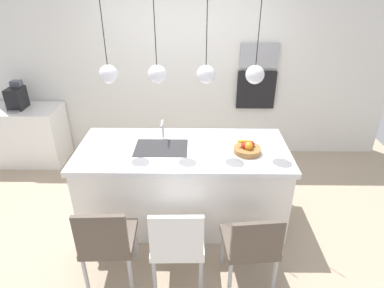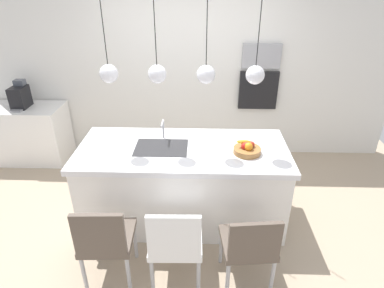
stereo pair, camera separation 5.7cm
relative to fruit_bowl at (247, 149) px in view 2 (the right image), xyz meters
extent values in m
plane|color=tan|center=(-0.67, 0.09, -0.96)|extent=(6.60, 6.60, 0.00)
cube|color=silver|center=(-0.67, 1.74, 0.34)|extent=(6.00, 0.10, 2.60)
cube|color=white|center=(-0.67, 0.09, -0.53)|extent=(2.19, 0.93, 0.85)
cube|color=white|center=(-0.67, 0.09, -0.08)|extent=(2.25, 0.99, 0.06)
cube|color=#2D2D30|center=(-0.90, 0.09, -0.05)|extent=(0.56, 0.40, 0.02)
cylinder|color=silver|center=(-0.90, 0.33, 0.06)|extent=(0.02, 0.02, 0.22)
cylinder|color=silver|center=(-0.90, 0.25, 0.16)|extent=(0.02, 0.16, 0.02)
cylinder|color=#9E6B38|center=(0.00, 0.00, -0.02)|extent=(0.28, 0.28, 0.06)
sphere|color=#B22D1E|center=(-0.01, 0.00, 0.04)|extent=(0.08, 0.08, 0.08)
sphere|color=red|center=(-0.03, -0.01, 0.04)|extent=(0.07, 0.07, 0.07)
sphere|color=#B22D1E|center=(0.05, 0.03, 0.04)|extent=(0.07, 0.07, 0.07)
sphere|color=orange|center=(0.01, -0.03, 0.04)|extent=(0.09, 0.09, 0.09)
ellipsoid|color=yellow|center=(-0.03, 0.04, 0.06)|extent=(0.19, 0.10, 0.08)
cube|color=white|center=(-3.07, 1.37, -0.53)|extent=(1.10, 0.60, 0.85)
cube|color=black|center=(-3.07, 1.37, 0.04)|extent=(0.20, 0.28, 0.30)
cube|color=gray|center=(-3.07, 1.20, -0.10)|extent=(0.16, 0.08, 0.02)
cube|color=#4C515B|center=(-3.07, 1.45, 0.23)|extent=(0.14, 0.11, 0.08)
cube|color=#9E9EA3|center=(0.35, 1.67, 0.58)|extent=(0.54, 0.08, 0.34)
cube|color=black|center=(0.35, 1.67, 0.08)|extent=(0.56, 0.08, 0.56)
cube|color=brown|center=(-1.30, -0.78, -0.51)|extent=(0.47, 0.48, 0.06)
cube|color=brown|center=(-1.29, -0.99, -0.27)|extent=(0.43, 0.06, 0.41)
cylinder|color=#B2B2B7|center=(-1.11, -0.57, -0.75)|extent=(0.04, 0.04, 0.42)
cylinder|color=#B2B2B7|center=(-1.50, -0.59, -0.75)|extent=(0.04, 0.04, 0.42)
cylinder|color=#B2B2B7|center=(-1.10, -0.98, -0.75)|extent=(0.04, 0.04, 0.42)
cylinder|color=#B2B2B7|center=(-1.49, -0.99, -0.75)|extent=(0.04, 0.04, 0.42)
cube|color=white|center=(-0.69, -0.78, -0.52)|extent=(0.48, 0.48, 0.06)
cube|color=white|center=(-0.68, -0.99, -0.28)|extent=(0.44, 0.05, 0.42)
cylinder|color=#B2B2B7|center=(-0.49, -0.57, -0.75)|extent=(0.04, 0.04, 0.41)
cylinder|color=#B2B2B7|center=(-0.90, -0.58, -0.75)|extent=(0.04, 0.04, 0.41)
cylinder|color=#B2B2B7|center=(-0.48, -0.98, -0.75)|extent=(0.04, 0.04, 0.41)
cylinder|color=#B2B2B7|center=(-0.89, -0.99, -0.75)|extent=(0.04, 0.04, 0.41)
cube|color=brown|center=(-0.05, -0.78, -0.53)|extent=(0.50, 0.49, 0.06)
cube|color=brown|center=(-0.03, -0.98, -0.32)|extent=(0.44, 0.08, 0.37)
cylinder|color=#B2B2B7|center=(0.13, -0.57, -0.76)|extent=(0.04, 0.04, 0.40)
cylinder|color=#B2B2B7|center=(-0.27, -0.61, -0.76)|extent=(0.04, 0.04, 0.40)
cylinder|color=#B2B2B7|center=(0.17, -0.95, -0.76)|extent=(0.04, 0.04, 0.40)
cylinder|color=#B2B2B7|center=(-0.23, -0.99, -0.76)|extent=(0.04, 0.04, 0.40)
sphere|color=silver|center=(-1.37, 0.09, 0.75)|extent=(0.18, 0.18, 0.18)
cylinder|color=black|center=(-1.37, 0.09, 1.14)|extent=(0.01, 0.01, 0.60)
sphere|color=silver|center=(-0.90, 0.09, 0.75)|extent=(0.18, 0.18, 0.18)
cylinder|color=black|center=(-0.90, 0.09, 1.14)|extent=(0.01, 0.01, 0.60)
sphere|color=silver|center=(-0.44, 0.09, 0.75)|extent=(0.18, 0.18, 0.18)
cylinder|color=black|center=(-0.44, 0.09, 1.14)|extent=(0.01, 0.01, 0.60)
sphere|color=silver|center=(0.03, 0.09, 0.75)|extent=(0.18, 0.18, 0.18)
cylinder|color=black|center=(0.03, 0.09, 1.14)|extent=(0.01, 0.01, 0.60)
camera|label=1|loc=(-0.53, -2.95, 1.60)|focal=30.37mm
camera|label=2|loc=(-0.48, -2.95, 1.60)|focal=30.37mm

